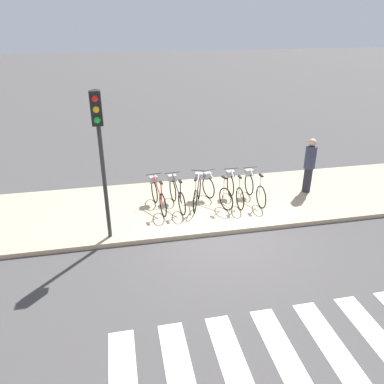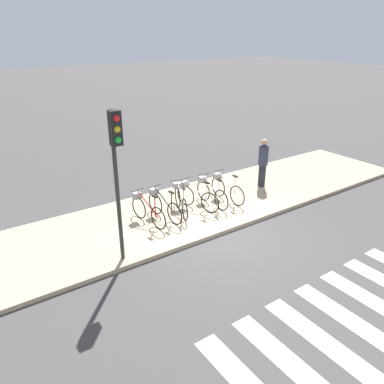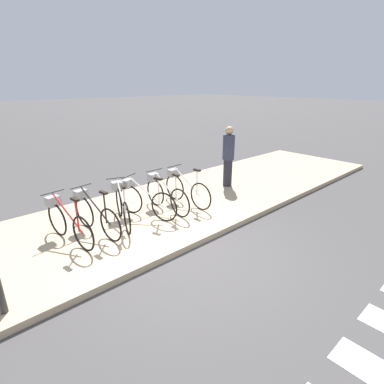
{
  "view_description": "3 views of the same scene",
  "coord_description": "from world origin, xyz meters",
  "px_view_note": "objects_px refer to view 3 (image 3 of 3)",
  "views": [
    {
      "loc": [
        -2.46,
        -8.12,
        5.21
      ],
      "look_at": [
        -0.68,
        0.5,
        1.09
      ],
      "focal_mm": 35.0,
      "sensor_mm": 36.0,
      "label": 1
    },
    {
      "loc": [
        -5.93,
        -7.14,
        5.31
      ],
      "look_at": [
        -0.35,
        0.95,
        1.09
      ],
      "focal_mm": 35.0,
      "sensor_mm": 36.0,
      "label": 2
    },
    {
      "loc": [
        -3.15,
        -3.73,
        3.02
      ],
      "look_at": [
        0.99,
        0.83,
        0.77
      ],
      "focal_mm": 28.0,
      "sensor_mm": 36.0,
      "label": 3
    }
  ],
  "objects_px": {
    "parked_bicycle_3": "(143,198)",
    "parked_bicycle_5": "(185,187)",
    "parked_bicycle_2": "(122,204)",
    "parked_bicycle_4": "(164,193)",
    "pedestrian": "(228,155)",
    "parked_bicycle_1": "(94,213)",
    "parked_bicycle_0": "(66,220)"
  },
  "relations": [
    {
      "from": "parked_bicycle_3",
      "to": "parked_bicycle_5",
      "type": "xyz_separation_m",
      "value": [
        1.2,
        -0.05,
        0.0
      ]
    },
    {
      "from": "parked_bicycle_2",
      "to": "parked_bicycle_4",
      "type": "bearing_deg",
      "value": -2.96
    },
    {
      "from": "parked_bicycle_5",
      "to": "pedestrian",
      "type": "height_order",
      "value": "pedestrian"
    },
    {
      "from": "parked_bicycle_1",
      "to": "parked_bicycle_2",
      "type": "height_order",
      "value": "same"
    },
    {
      "from": "parked_bicycle_3",
      "to": "pedestrian",
      "type": "bearing_deg",
      "value": 3.29
    },
    {
      "from": "parked_bicycle_0",
      "to": "parked_bicycle_4",
      "type": "relative_size",
      "value": 0.99
    },
    {
      "from": "parked_bicycle_1",
      "to": "parked_bicycle_2",
      "type": "xyz_separation_m",
      "value": [
        0.65,
        0.03,
        0.0
      ]
    },
    {
      "from": "pedestrian",
      "to": "parked_bicycle_5",
      "type": "bearing_deg",
      "value": -173.24
    },
    {
      "from": "parked_bicycle_3",
      "to": "parked_bicycle_4",
      "type": "height_order",
      "value": "same"
    },
    {
      "from": "parked_bicycle_0",
      "to": "parked_bicycle_1",
      "type": "bearing_deg",
      "value": -1.29
    },
    {
      "from": "parked_bicycle_4",
      "to": "parked_bicycle_3",
      "type": "bearing_deg",
      "value": 177.68
    },
    {
      "from": "parked_bicycle_3",
      "to": "parked_bicycle_5",
      "type": "relative_size",
      "value": 0.95
    },
    {
      "from": "parked_bicycle_1",
      "to": "parked_bicycle_3",
      "type": "height_order",
      "value": "same"
    },
    {
      "from": "parked_bicycle_2",
      "to": "parked_bicycle_4",
      "type": "distance_m",
      "value": 1.12
    },
    {
      "from": "parked_bicycle_0",
      "to": "pedestrian",
      "type": "xyz_separation_m",
      "value": [
        4.81,
        0.16,
        0.49
      ]
    },
    {
      "from": "parked_bicycle_5",
      "to": "pedestrian",
      "type": "bearing_deg",
      "value": 6.76
    },
    {
      "from": "parked_bicycle_2",
      "to": "parked_bicycle_5",
      "type": "xyz_separation_m",
      "value": [
        1.74,
        -0.08,
        0.0
      ]
    },
    {
      "from": "parked_bicycle_3",
      "to": "pedestrian",
      "type": "xyz_separation_m",
      "value": [
        3.08,
        0.18,
        0.49
      ]
    },
    {
      "from": "parked_bicycle_4",
      "to": "pedestrian",
      "type": "distance_m",
      "value": 2.55
    },
    {
      "from": "parked_bicycle_4",
      "to": "pedestrian",
      "type": "bearing_deg",
      "value": 4.6
    },
    {
      "from": "parked_bicycle_1",
      "to": "parked_bicycle_4",
      "type": "bearing_deg",
      "value": -0.91
    },
    {
      "from": "parked_bicycle_0",
      "to": "pedestrian",
      "type": "height_order",
      "value": "pedestrian"
    },
    {
      "from": "parked_bicycle_0",
      "to": "parked_bicycle_2",
      "type": "xyz_separation_m",
      "value": [
        1.19,
        0.02,
        0.0
      ]
    },
    {
      "from": "parked_bicycle_0",
      "to": "parked_bicycle_3",
      "type": "distance_m",
      "value": 1.73
    },
    {
      "from": "parked_bicycle_2",
      "to": "parked_bicycle_5",
      "type": "relative_size",
      "value": 0.95
    },
    {
      "from": "parked_bicycle_0",
      "to": "parked_bicycle_3",
      "type": "xyz_separation_m",
      "value": [
        1.73,
        -0.02,
        0.0
      ]
    },
    {
      "from": "parked_bicycle_4",
      "to": "parked_bicycle_0",
      "type": "bearing_deg",
      "value": 179.0
    },
    {
      "from": "parked_bicycle_0",
      "to": "parked_bicycle_3",
      "type": "bearing_deg",
      "value": -0.55
    },
    {
      "from": "parked_bicycle_0",
      "to": "parked_bicycle_2",
      "type": "relative_size",
      "value": 1.05
    },
    {
      "from": "parked_bicycle_1",
      "to": "parked_bicycle_5",
      "type": "distance_m",
      "value": 2.38
    },
    {
      "from": "parked_bicycle_5",
      "to": "pedestrian",
      "type": "relative_size",
      "value": 0.92
    },
    {
      "from": "parked_bicycle_2",
      "to": "parked_bicycle_3",
      "type": "bearing_deg",
      "value": -3.66
    }
  ]
}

